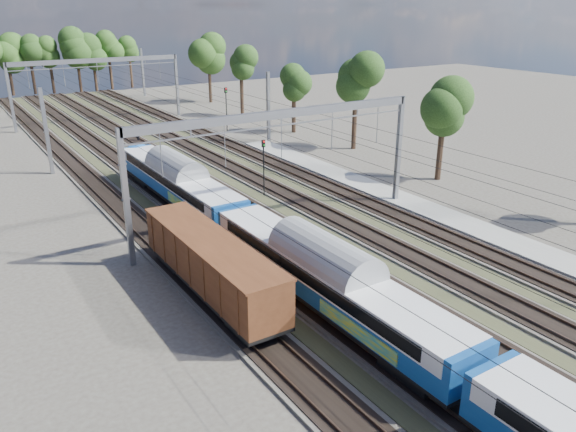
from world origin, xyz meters
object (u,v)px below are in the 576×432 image
emu_train (330,272)px  signal_far (226,104)px  worker (138,134)px  freight_boxcar (211,263)px  signal_near (264,161)px

emu_train → signal_far: bearing=69.6°
worker → signal_far: 12.38m
freight_boxcar → signal_far: bearing=62.0°
freight_boxcar → worker: bearing=77.0°
worker → signal_near: bearing=-159.8°
worker → signal_far: signal_far is taller
emu_train → worker: size_ratio=32.97×
freight_boxcar → signal_near: size_ratio=2.68×
emu_train → worker: 46.16m
signal_near → emu_train: bearing=-94.6°
signal_near → signal_far: 27.88m
worker → signal_far: size_ratio=0.33×
worker → emu_train: bearing=-171.2°
emu_train → freight_boxcar: size_ratio=4.63×
emu_train → signal_far: (16.97, 45.62, 1.10)m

